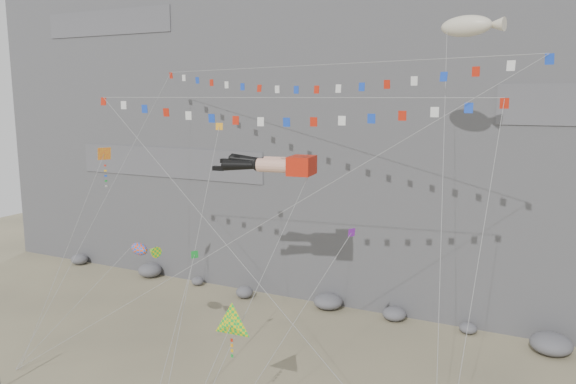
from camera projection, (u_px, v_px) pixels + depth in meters
The scene contains 12 objects.
cliff at pixel (385, 34), 58.86m from camera, with size 80.00×28.00×50.00m, color slate.
talus_boulders at pixel (328, 302), 49.71m from camera, with size 60.00×3.00×1.20m, color slate, non-canonical shape.
legs_kite at pixel (274, 165), 38.45m from camera, with size 7.27×15.70×20.09m.
flag_banner_upper at pixel (306, 66), 39.48m from camera, with size 31.78×18.00×29.12m.
flag_banner_lower at pixel (274, 98), 34.00m from camera, with size 26.27×7.28×23.03m.
harlequin_kite at pixel (104, 154), 40.78m from camera, with size 3.56×7.54×16.01m.
fish_windsock at pixel (139, 249), 39.53m from camera, with size 8.18×6.79×11.68m.
delta_kite at pixel (231, 325), 30.74m from camera, with size 2.49×6.64×8.84m.
blimp_windsock at pixel (466, 27), 34.58m from camera, with size 4.35×14.02×26.23m.
small_kite_a at pixel (218, 132), 39.52m from camera, with size 4.14×12.81×20.77m.
small_kite_b at pixel (350, 235), 35.23m from camera, with size 4.63×10.69×14.77m.
small_kite_c at pixel (194, 258), 34.88m from camera, with size 2.07×7.81×11.48m.
Camera 1 is at (17.69, -27.06, 18.61)m, focal length 35.00 mm.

